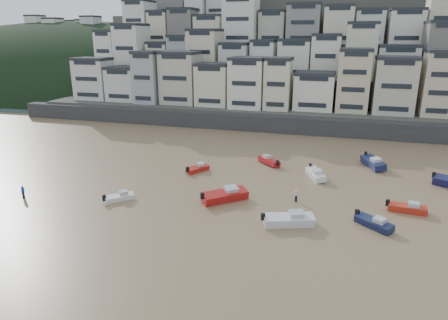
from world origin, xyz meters
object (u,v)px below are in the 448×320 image
(boat_h, at_px, (269,160))
(boat_j, at_px, (119,196))
(boat_b, at_px, (374,222))
(boat_f, at_px, (198,168))
(person_blue, at_px, (23,192))
(boat_a, at_px, (289,218))
(boat_c, at_px, (225,194))
(boat_e, at_px, (316,173))
(boat_i, at_px, (373,162))
(person_pink, at_px, (296,195))
(boat_d, at_px, (408,207))

(boat_h, relative_size, boat_j, 1.21)
(boat_b, distance_m, boat_h, 24.38)
(boat_f, relative_size, boat_j, 1.05)
(boat_f, bearing_deg, person_blue, 162.56)
(boat_f, bearing_deg, boat_a, -101.24)
(boat_c, height_order, boat_e, boat_c)
(boat_i, relative_size, boat_j, 1.61)
(boat_b, height_order, person_blue, person_blue)
(boat_f, bearing_deg, person_pink, -84.28)
(boat_e, height_order, boat_h, boat_e)
(boat_a, distance_m, boat_b, 9.43)
(boat_c, distance_m, boat_e, 16.02)
(boat_b, relative_size, person_blue, 2.75)
(boat_a, distance_m, boat_i, 26.71)
(boat_a, height_order, person_pink, person_pink)
(boat_f, height_order, boat_h, boat_h)
(boat_d, distance_m, person_pink, 13.30)
(boat_a, height_order, boat_d, boat_a)
(boat_b, xyz_separation_m, boat_d, (4.16, 5.38, 0.00))
(boat_d, relative_size, boat_i, 0.74)
(boat_j, relative_size, person_pink, 2.33)
(boat_h, bearing_deg, boat_j, 95.86)
(boat_a, xyz_separation_m, boat_j, (-21.94, 0.96, -0.30))
(boat_j, xyz_separation_m, person_blue, (-12.51, -2.80, 0.32))
(boat_h, xyz_separation_m, boat_j, (-15.95, -20.31, -0.12))
(boat_c, distance_m, person_blue, 26.43)
(boat_a, xyz_separation_m, person_blue, (-34.45, -1.84, 0.02))
(boat_f, bearing_deg, boat_b, -85.19)
(boat_h, bearing_deg, boat_a, 149.74)
(boat_c, distance_m, boat_i, 27.71)
(boat_i, xyz_separation_m, person_blue, (-44.86, -26.44, -0.02))
(person_blue, bearing_deg, boat_d, 11.14)
(boat_e, bearing_deg, boat_a, -28.93)
(boat_h, relative_size, boat_i, 0.75)
(person_pink, bearing_deg, boat_f, 154.85)
(boat_e, xyz_separation_m, boat_h, (-7.83, 4.67, -0.08))
(boat_b, distance_m, boat_f, 28.10)
(boat_a, xyz_separation_m, person_pink, (0.04, 6.96, 0.02))
(boat_b, xyz_separation_m, boat_h, (-15.17, 19.09, 0.02))
(boat_i, bearing_deg, boat_d, -10.15)
(boat_a, distance_m, boat_j, 21.96)
(boat_f, relative_size, boat_i, 0.65)
(boat_b, bearing_deg, boat_i, 125.90)
(boat_f, bearing_deg, boat_h, -25.35)
(boat_e, bearing_deg, boat_j, -79.27)
(boat_a, height_order, boat_c, boat_c)
(boat_d, relative_size, boat_h, 0.98)
(boat_f, relative_size, person_blue, 2.45)
(boat_e, height_order, boat_f, boat_e)
(person_pink, bearing_deg, person_blue, -165.68)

